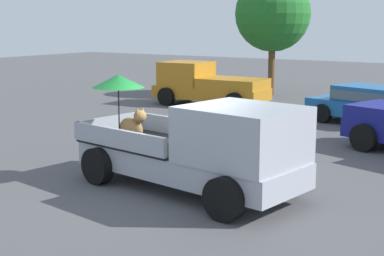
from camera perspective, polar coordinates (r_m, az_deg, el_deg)
ground_plane at (r=11.97m, az=-0.43°, el=-6.21°), size 80.00×80.00×0.00m
pickup_truck_main at (r=11.45m, az=1.06°, el=-1.99°), size 5.27×2.86×2.34m
pickup_truck_red at (r=23.83m, az=1.45°, el=4.40°), size 4.85×2.27×1.80m
parked_sedan_near at (r=20.18m, az=17.57°, el=2.39°), size 4.62×2.87×1.33m
tree_by_lot at (r=27.44m, az=8.15°, el=11.31°), size 3.57×3.57×5.63m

